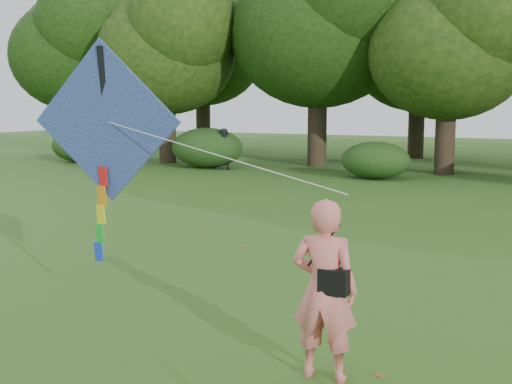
% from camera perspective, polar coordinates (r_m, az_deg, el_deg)
% --- Properties ---
extents(ground, '(100.00, 100.00, 0.00)m').
position_cam_1_polar(ground, '(7.95, 1.44, -13.14)').
color(ground, '#265114').
rests_on(ground, ground).
extents(man_kite_flyer, '(0.74, 0.52, 1.90)m').
position_cam_1_polar(man_kite_flyer, '(6.70, 6.11, -8.64)').
color(man_kite_flyer, '#EF7370').
rests_on(man_kite_flyer, ground).
extents(bystander_left, '(0.99, 0.84, 1.80)m').
position_cam_1_polar(bystander_left, '(27.94, -2.79, 3.82)').
color(bystander_left, '#282D36').
rests_on(bystander_left, ground).
extents(crossbody_bag, '(0.43, 0.20, 0.73)m').
position_cam_1_polar(crossbody_bag, '(6.60, 6.97, -7.78)').
color(crossbody_bag, black).
rests_on(crossbody_bag, ground).
extents(flying_kite, '(4.58, 0.82, 2.95)m').
position_cam_1_polar(flying_kite, '(8.62, -13.15, 5.77)').
color(flying_kite, '#2759AA').
rests_on(flying_kite, ground).
extents(shrub_band, '(39.15, 3.22, 1.88)m').
position_cam_1_polar(shrub_band, '(24.68, 18.22, 2.81)').
color(shrub_band, '#264919').
rests_on(shrub_band, ground).
extents(fallen_leaves, '(8.36, 14.82, 0.01)m').
position_cam_1_polar(fallen_leaves, '(12.04, -2.52, -5.82)').
color(fallen_leaves, brown).
rests_on(fallen_leaves, ground).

